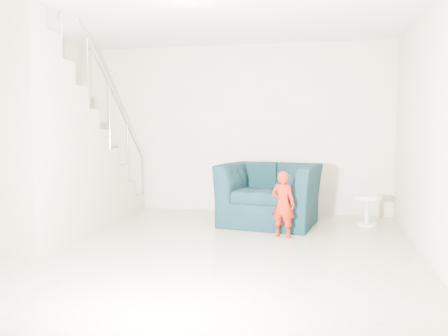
{
  "coord_description": "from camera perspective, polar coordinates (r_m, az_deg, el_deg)",
  "views": [
    {
      "loc": [
        1.42,
        -4.86,
        1.39
      ],
      "look_at": [
        0.15,
        1.2,
        0.85
      ],
      "focal_mm": 38.0,
      "sensor_mm": 36.0,
      "label": 1
    }
  ],
  "objects": [
    {
      "name": "ceiling",
      "position": [
        5.23,
        -4.58,
        19.48
      ],
      "size": [
        5.5,
        5.5,
        0.0
      ],
      "primitive_type": "plane",
      "rotation": [
        3.14,
        0.0,
        0.0
      ],
      "color": "silver",
      "rests_on": "back_wall"
    },
    {
      "name": "right_wall",
      "position": [
        4.98,
        24.44,
        4.07
      ],
      "size": [
        0.0,
        5.5,
        5.5
      ],
      "primitive_type": "plane",
      "rotation": [
        1.57,
        0.0,
        -1.57
      ],
      "color": "#B5AC94",
      "rests_on": "floor"
    },
    {
      "name": "throw",
      "position": [
        6.89,
        0.68,
        -2.09
      ],
      "size": [
        0.05,
        0.52,
        0.58
      ],
      "primitive_type": "cube",
      "color": "black",
      "rests_on": "armchair"
    },
    {
      "name": "side_table",
      "position": [
        7.0,
        16.8,
        -4.3
      ],
      "size": [
        0.42,
        0.42,
        0.42
      ],
      "color": "silver",
      "rests_on": "floor"
    },
    {
      "name": "floor",
      "position": [
        5.25,
        -4.37,
        -10.39
      ],
      "size": [
        5.5,
        5.5,
        0.0
      ],
      "primitive_type": "plane",
      "color": "gray",
      "rests_on": "ground"
    },
    {
      "name": "armchair",
      "position": [
        6.8,
        5.53,
        -3.14
      ],
      "size": [
        1.48,
        1.34,
        0.86
      ],
      "primitive_type": "imported",
      "rotation": [
        0.0,
        0.0,
        -0.15
      ],
      "color": "black",
      "rests_on": "floor"
    },
    {
      "name": "toddler",
      "position": [
        6.01,
        7.09,
        -4.35
      ],
      "size": [
        0.35,
        0.28,
        0.84
      ],
      "primitive_type": "imported",
      "rotation": [
        0.0,
        0.0,
        2.86
      ],
      "color": "#A01005",
      "rests_on": "floor"
    },
    {
      "name": "cushion",
      "position": [
        7.09,
        4.7,
        -0.84
      ],
      "size": [
        0.4,
        0.19,
        0.39
      ],
      "primitive_type": "cube",
      "rotation": [
        0.21,
        0.0,
        0.0
      ],
      "color": "black",
      "rests_on": "armchair"
    },
    {
      "name": "back_wall",
      "position": [
        7.74,
        1.28,
        4.69
      ],
      "size": [
        5.0,
        0.0,
        5.0
      ],
      "primitive_type": "plane",
      "rotation": [
        1.57,
        0.0,
        0.0
      ],
      "color": "#B5AC94",
      "rests_on": "floor"
    },
    {
      "name": "phone",
      "position": [
        5.94,
        7.94,
        -1.44
      ],
      "size": [
        0.02,
        0.05,
        0.1
      ],
      "primitive_type": "cube",
      "rotation": [
        0.0,
        0.0,
        0.08
      ],
      "color": "black",
      "rests_on": "toddler"
    },
    {
      "name": "staircase",
      "position": [
        6.41,
        -20.41,
        0.71
      ],
      "size": [
        1.02,
        3.03,
        3.62
      ],
      "color": "#ADA089",
      "rests_on": "floor"
    },
    {
      "name": "front_wall",
      "position": [
        2.54,
        -22.2,
        3.69
      ],
      "size": [
        5.0,
        0.0,
        5.0
      ],
      "primitive_type": "plane",
      "rotation": [
        -1.57,
        0.0,
        0.0
      ],
      "color": "#B5AC94",
      "rests_on": "floor"
    }
  ]
}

